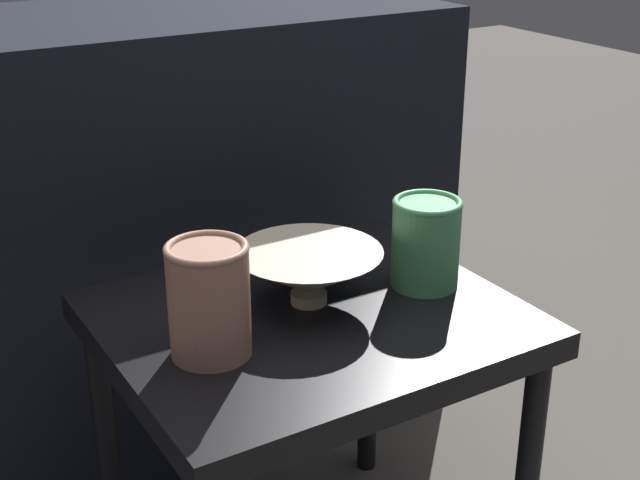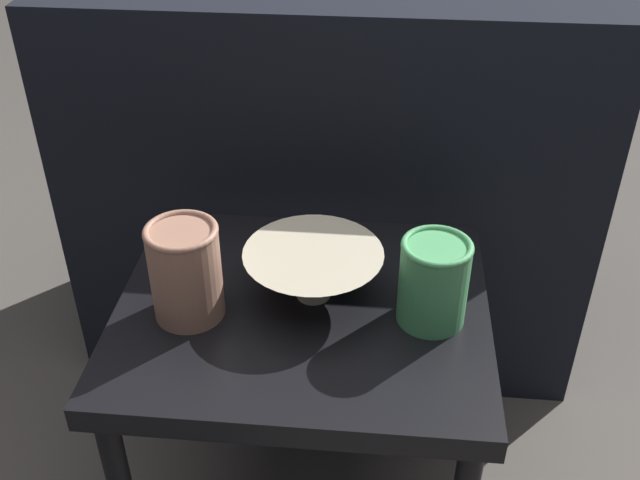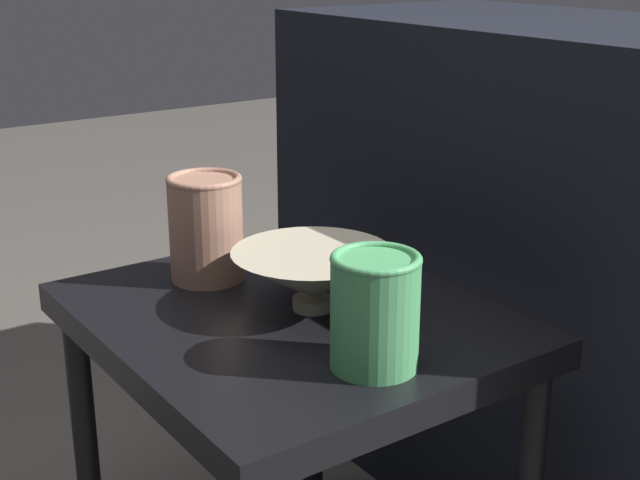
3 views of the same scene
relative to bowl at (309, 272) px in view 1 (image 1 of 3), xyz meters
The scene contains 5 objects.
table 0.12m from the bowl, 119.26° to the right, with size 0.57×0.49×0.50m.
couch_backdrop 0.56m from the bowl, 91.52° to the left, with size 1.08×0.50×0.85m.
bowl is the anchor object (origin of this frame).
vase_textured_left 0.19m from the bowl, 161.94° to the right, with size 0.11×0.11×0.15m.
vase_colorful_right 0.19m from the bowl, 11.99° to the right, with size 0.10×0.10×0.14m.
Camera 1 is at (-0.57, -0.98, 1.09)m, focal length 50.00 mm.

